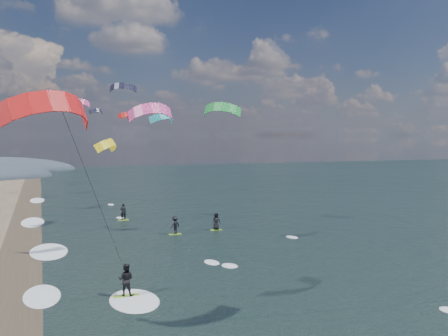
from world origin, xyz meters
name	(u,v)px	position (x,y,z in m)	size (l,w,h in m)	color
wet_sand_strip	(7,334)	(-12.00, 10.00, 0.00)	(3.00, 240.00, 0.00)	#382D23
kitesurfer_near_b	(85,172)	(-8.60, 8.99, 7.17)	(7.20, 8.98, 11.40)	#85C522
far_kitesurfers	(175,221)	(1.17, 31.20, 0.83)	(8.37, 9.75, 1.76)	#85C522
bg_kite_field	(131,113)	(0.61, 50.97, 11.71)	(12.74, 69.19, 9.60)	orange
shoreline_surf	(37,298)	(-10.80, 14.75, 0.00)	(2.40, 79.40, 0.11)	white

